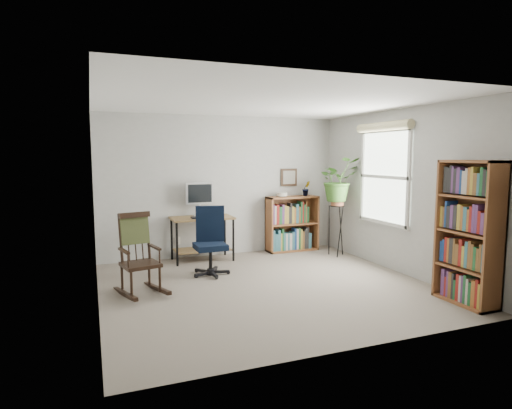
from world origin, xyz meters
name	(u,v)px	position (x,y,z in m)	size (l,w,h in m)	color
floor	(267,286)	(0.00, 0.00, 0.00)	(4.20, 4.00, 0.00)	gray
ceiling	(267,102)	(0.00, 0.00, 2.40)	(4.20, 4.00, 0.00)	white
wall_back	(223,186)	(0.00, 2.00, 1.20)	(4.20, 0.00, 2.40)	#AFAEAA
wall_front	(356,217)	(0.00, -2.00, 1.20)	(4.20, 0.00, 2.40)	#AFAEAA
wall_left	(94,203)	(-2.10, 0.00, 1.20)	(0.00, 4.00, 2.40)	#AFAEAA
wall_right	(399,191)	(2.10, 0.00, 1.20)	(0.00, 4.00, 2.40)	#AFAEAA
window	(384,177)	(2.06, 0.30, 1.40)	(0.12, 1.20, 1.50)	silver
desk	(202,239)	(-0.45, 1.70, 0.36)	(1.00, 0.55, 0.72)	olive
monitor	(200,199)	(-0.45, 1.84, 1.00)	(0.46, 0.16, 0.56)	silver
keyboard	(204,217)	(-0.45, 1.58, 0.74)	(0.40, 0.15, 0.03)	black
office_chair	(210,241)	(-0.55, 0.80, 0.50)	(0.55, 0.55, 1.00)	black
rocking_chair	(140,253)	(-1.59, 0.28, 0.52)	(0.53, 0.89, 1.03)	black
low_bookshelf	(292,224)	(1.26, 1.82, 0.50)	(0.94, 0.31, 1.00)	brown
tall_bookshelf	(468,233)	(1.92, -1.44, 0.84)	(0.31, 0.73, 1.67)	brown
plant_stand	(337,226)	(1.80, 1.19, 0.51)	(0.28, 0.28, 1.02)	black
spider_plant	(338,158)	(1.80, 1.19, 1.68)	(1.69, 1.88, 1.46)	#356322
potted_plant_small	(306,193)	(1.54, 1.83, 1.05)	(0.13, 0.24, 0.11)	#356322
framed_picture	(289,177)	(1.26, 1.97, 1.33)	(0.32, 0.04, 0.32)	black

